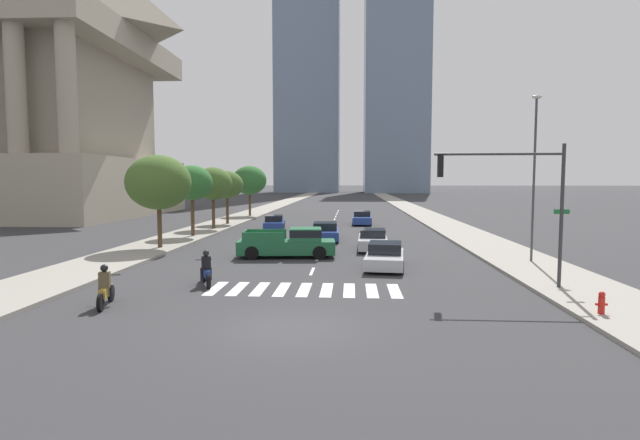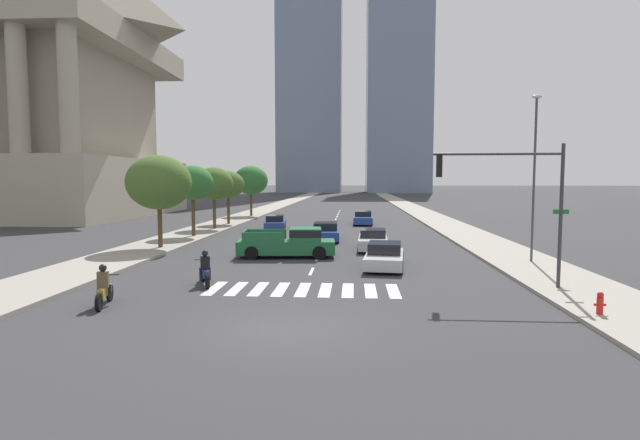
{
  "view_description": "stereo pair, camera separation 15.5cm",
  "coord_description": "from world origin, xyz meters",
  "px_view_note": "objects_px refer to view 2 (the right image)",
  "views": [
    {
      "loc": [
        1.86,
        -14.22,
        4.38
      ],
      "look_at": [
        0.0,
        15.23,
        2.0
      ],
      "focal_mm": 27.77,
      "sensor_mm": 36.0,
      "label": 1
    },
    {
      "loc": [
        2.02,
        -14.21,
        4.38
      ],
      "look_at": [
        0.0,
        15.23,
        2.0
      ],
      "focal_mm": 27.77,
      "sensor_mm": 36.0,
      "label": 2
    }
  ],
  "objects_px": {
    "motorcycle_lead": "(104,289)",
    "sedan_silver_0": "(384,256)",
    "sedan_blue_1": "(326,232)",
    "fire_hydrant": "(600,303)",
    "motorcycle_trailing": "(205,271)",
    "sedan_blue_3": "(275,223)",
    "street_tree_fourth": "(228,185)",
    "street_tree_nearest": "(159,182)",
    "sedan_silver_4": "(373,240)",
    "street_lamp_east": "(534,167)",
    "pickup_truck": "(291,243)",
    "street_tree_third": "(214,184)",
    "street_tree_fifth": "(251,180)",
    "traffic_signal_near": "(512,188)",
    "street_tree_second": "(193,183)",
    "sedan_blue_2": "(363,218)"
  },
  "relations": [
    {
      "from": "sedan_silver_4",
      "to": "street_tree_second",
      "type": "bearing_deg",
      "value": -111.0
    },
    {
      "from": "traffic_signal_near",
      "to": "street_tree_fourth",
      "type": "xyz_separation_m",
      "value": [
        -18.39,
        27.59,
        -0.15
      ]
    },
    {
      "from": "sedan_silver_0",
      "to": "street_tree_nearest",
      "type": "relative_size",
      "value": 0.78
    },
    {
      "from": "sedan_silver_4",
      "to": "sedan_blue_3",
      "type": "bearing_deg",
      "value": -144.74
    },
    {
      "from": "fire_hydrant",
      "to": "street_lamp_east",
      "type": "xyz_separation_m",
      "value": [
        1.5,
        10.38,
        4.53
      ]
    },
    {
      "from": "sedan_blue_1",
      "to": "fire_hydrant",
      "type": "height_order",
      "value": "sedan_blue_1"
    },
    {
      "from": "traffic_signal_near",
      "to": "street_tree_nearest",
      "type": "relative_size",
      "value": 0.97
    },
    {
      "from": "pickup_truck",
      "to": "sedan_blue_3",
      "type": "bearing_deg",
      "value": 97.59
    },
    {
      "from": "motorcycle_lead",
      "to": "sedan_silver_0",
      "type": "relative_size",
      "value": 0.45
    },
    {
      "from": "motorcycle_lead",
      "to": "motorcycle_trailing",
      "type": "relative_size",
      "value": 1.02
    },
    {
      "from": "sedan_blue_3",
      "to": "street_tree_third",
      "type": "height_order",
      "value": "street_tree_third"
    },
    {
      "from": "traffic_signal_near",
      "to": "street_lamp_east",
      "type": "height_order",
      "value": "street_lamp_east"
    },
    {
      "from": "street_tree_second",
      "to": "sedan_silver_4",
      "type": "bearing_deg",
      "value": -22.92
    },
    {
      "from": "pickup_truck",
      "to": "fire_hydrant",
      "type": "distance_m",
      "value": 16.38
    },
    {
      "from": "street_lamp_east",
      "to": "street_tree_third",
      "type": "distance_m",
      "value": 26.98
    },
    {
      "from": "motorcycle_trailing",
      "to": "sedan_blue_3",
      "type": "bearing_deg",
      "value": -21.72
    },
    {
      "from": "motorcycle_lead",
      "to": "sedan_silver_0",
      "type": "height_order",
      "value": "motorcycle_lead"
    },
    {
      "from": "sedan_blue_1",
      "to": "street_tree_fifth",
      "type": "distance_m",
      "value": 24.88
    },
    {
      "from": "motorcycle_lead",
      "to": "motorcycle_trailing",
      "type": "height_order",
      "value": "same"
    },
    {
      "from": "sedan_blue_2",
      "to": "street_tree_second",
      "type": "xyz_separation_m",
      "value": [
        -13.15,
        -12.2,
        3.56
      ]
    },
    {
      "from": "sedan_blue_2",
      "to": "street_tree_nearest",
      "type": "distance_m",
      "value": 23.16
    },
    {
      "from": "motorcycle_trailing",
      "to": "sedan_silver_0",
      "type": "height_order",
      "value": "motorcycle_trailing"
    },
    {
      "from": "sedan_blue_2",
      "to": "street_tree_third",
      "type": "distance_m",
      "value": 15.07
    },
    {
      "from": "sedan_silver_0",
      "to": "fire_hydrant",
      "type": "bearing_deg",
      "value": 41.22
    },
    {
      "from": "street_tree_nearest",
      "to": "street_tree_fifth",
      "type": "relative_size",
      "value": 0.98
    },
    {
      "from": "sedan_silver_0",
      "to": "street_tree_fourth",
      "type": "relative_size",
      "value": 0.88
    },
    {
      "from": "sedan_silver_0",
      "to": "sedan_silver_4",
      "type": "xyz_separation_m",
      "value": [
        -0.34,
        6.46,
        0.02
      ]
    },
    {
      "from": "sedan_blue_2",
      "to": "street_tree_nearest",
      "type": "xyz_separation_m",
      "value": [
        -13.15,
        -18.72,
        3.63
      ]
    },
    {
      "from": "sedan_blue_1",
      "to": "sedan_blue_2",
      "type": "xyz_separation_m",
      "value": [
        2.96,
        13.26,
        0.0
      ]
    },
    {
      "from": "fire_hydrant",
      "to": "street_tree_fifth",
      "type": "distance_m",
      "value": 46.92
    },
    {
      "from": "pickup_truck",
      "to": "street_tree_third",
      "type": "distance_m",
      "value": 17.48
    },
    {
      "from": "street_lamp_east",
      "to": "sedan_blue_2",
      "type": "bearing_deg",
      "value": 110.17
    },
    {
      "from": "sedan_blue_1",
      "to": "sedan_blue_2",
      "type": "height_order",
      "value": "sedan_blue_1"
    },
    {
      "from": "pickup_truck",
      "to": "sedan_silver_0",
      "type": "xyz_separation_m",
      "value": [
        5.1,
        -3.03,
        -0.24
      ]
    },
    {
      "from": "fire_hydrant",
      "to": "street_tree_fourth",
      "type": "relative_size",
      "value": 0.14
    },
    {
      "from": "sedan_silver_4",
      "to": "street_lamp_east",
      "type": "xyz_separation_m",
      "value": [
        8.07,
        -4.87,
        4.45
      ]
    },
    {
      "from": "sedan_blue_1",
      "to": "fire_hydrant",
      "type": "distance_m",
      "value": 22.17
    },
    {
      "from": "motorcycle_trailing",
      "to": "sedan_silver_0",
      "type": "relative_size",
      "value": 0.44
    },
    {
      "from": "pickup_truck",
      "to": "sedan_silver_4",
      "type": "xyz_separation_m",
      "value": [
        4.77,
        3.43,
        -0.22
      ]
    },
    {
      "from": "motorcycle_trailing",
      "to": "traffic_signal_near",
      "type": "distance_m",
      "value": 12.85
    },
    {
      "from": "fire_hydrant",
      "to": "street_lamp_east",
      "type": "height_order",
      "value": "street_lamp_east"
    },
    {
      "from": "motorcycle_trailing",
      "to": "sedan_blue_3",
      "type": "relative_size",
      "value": 0.42
    },
    {
      "from": "sedan_silver_4",
      "to": "street_tree_fourth",
      "type": "relative_size",
      "value": 0.88
    },
    {
      "from": "sedan_silver_4",
      "to": "fire_hydrant",
      "type": "distance_m",
      "value": 16.61
    },
    {
      "from": "fire_hydrant",
      "to": "street_tree_nearest",
      "type": "relative_size",
      "value": 0.12
    },
    {
      "from": "sedan_blue_2",
      "to": "street_tree_nearest",
      "type": "height_order",
      "value": "street_tree_nearest"
    },
    {
      "from": "sedan_blue_2",
      "to": "motorcycle_lead",
      "type": "bearing_deg",
      "value": -15.39
    },
    {
      "from": "sedan_silver_4",
      "to": "traffic_signal_near",
      "type": "distance_m",
      "value": 12.82
    },
    {
      "from": "street_tree_nearest",
      "to": "sedan_silver_0",
      "type": "bearing_deg",
      "value": -22.21
    },
    {
      "from": "sedan_silver_4",
      "to": "street_tree_fifth",
      "type": "distance_m",
      "value": 30.4
    }
  ]
}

